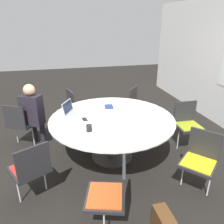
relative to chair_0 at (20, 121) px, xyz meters
The scene contains 14 objects.
ground_plane 1.79m from the chair_0, 64.23° to the left, with size 16.00×16.00×0.00m, color black.
conference_table 1.72m from the chair_0, 64.23° to the left, with size 2.02×2.02×0.74m.
chair_0 is the anchor object (origin of this frame).
chair_1 1.50m from the chair_0, 12.46° to the left, with size 0.58×0.58×0.85m.
chair_2 2.44m from the chair_0, 29.60° to the left, with size 0.54×0.53×0.85m.
chair_3 3.08m from the chair_0, 54.70° to the left, with size 0.61×0.60×0.85m.
chair_4 3.05m from the chair_0, 76.12° to the left, with size 0.44×0.46×0.85m.
chair_5 2.44m from the chair_0, 98.74° to the left, with size 0.61×0.61×0.85m.
chair_6 1.23m from the chair_0, 118.72° to the left, with size 0.54×0.53×0.85m.
person_0 0.32m from the chair_0, 80.95° to the left, with size 0.36×0.42×1.20m.
laptop 1.04m from the chair_0, 65.84° to the left, with size 0.41×0.38×0.21m.
spiral_notebook 1.64m from the chair_0, 80.13° to the left, with size 0.23×0.17×0.02m.
coffee_cup 1.61m from the chair_0, 44.74° to the left, with size 0.08×0.08×0.10m.
cell_phone 1.33m from the chair_0, 57.19° to the left, with size 0.15×0.09×0.01m.
Camera 1 is at (3.15, -0.77, 2.19)m, focal length 35.00 mm.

